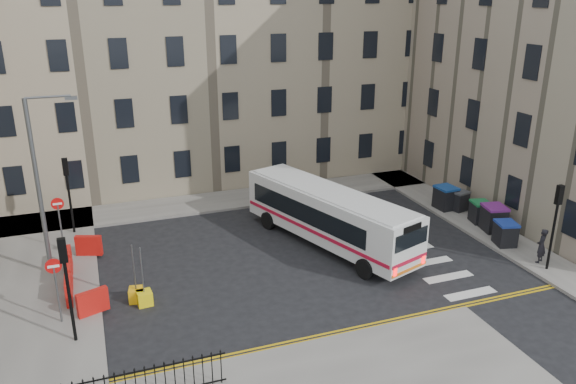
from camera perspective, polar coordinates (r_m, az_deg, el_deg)
ground at (r=28.40m, az=4.18°, el=-5.96°), size 120.00×120.00×0.00m
pavement_north at (r=34.46m, az=-10.92°, el=-1.41°), size 36.00×3.20×0.15m
pavement_east at (r=35.78m, az=14.80°, el=-0.92°), size 2.40×26.00×0.15m
pavement_west at (r=27.38m, az=-25.01°, el=-8.79°), size 6.00×22.00×0.15m
terrace_north at (r=39.12m, az=-14.99°, el=13.70°), size 38.30×10.80×17.20m
corner_east at (r=41.08m, az=27.15°, el=13.92°), size 17.80×24.30×19.20m
traffic_light_east at (r=27.86m, az=25.58°, el=-2.06°), size 0.28×0.22×4.10m
traffic_light_nw at (r=31.26m, az=-21.48°, el=0.78°), size 0.28×0.22×4.10m
traffic_light_sw at (r=21.49m, az=-21.61°, el=-7.77°), size 0.28×0.22×4.10m
streetlamp at (r=26.60m, az=-24.05°, el=0.56°), size 0.50×0.22×8.14m
no_entry_north at (r=29.65m, az=-22.26°, el=-1.96°), size 0.60×0.08×3.00m
no_entry_south at (r=23.22m, az=-22.58°, el=-8.01°), size 0.60×0.08×3.00m
roadworks_barriers at (r=26.50m, az=-20.60°, el=-7.70°), size 1.66×6.26×1.00m
bus at (r=28.46m, az=4.14°, el=-2.26°), size 5.67×10.73×2.87m
wheelie_bin_a at (r=30.46m, az=21.21°, el=-3.93°), size 1.21×1.31×1.21m
wheelie_bin_b at (r=31.97m, az=20.16°, el=-2.50°), size 1.35×1.47×1.40m
wheelie_bin_c at (r=32.91m, az=18.93°, el=-1.91°), size 1.16×1.26×1.19m
wheelie_bin_d at (r=34.39m, az=16.88°, el=-0.78°), size 1.12×1.23×1.17m
wheelie_bin_e at (r=34.33m, az=15.71°, el=-0.54°), size 1.14×1.29×1.35m
pedestrian at (r=29.08m, az=24.35°, el=-4.99°), size 0.73×0.63×1.69m
bollard_yellow at (r=24.72m, az=-15.13°, el=-10.04°), size 0.70×0.70×0.60m
bollard_chevron at (r=24.39m, az=-14.36°, el=-10.39°), size 0.65×0.65×0.60m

